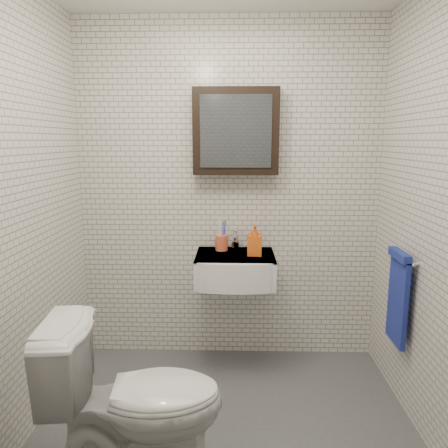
% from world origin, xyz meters
% --- Properties ---
extents(ground, '(2.20, 2.00, 0.01)m').
position_xyz_m(ground, '(0.00, 0.00, 0.01)').
color(ground, '#484B50').
rests_on(ground, ground).
extents(room_shell, '(2.22, 2.02, 2.51)m').
position_xyz_m(room_shell, '(0.00, 0.00, 1.47)').
color(room_shell, silver).
rests_on(room_shell, ground).
extents(washbasin, '(0.55, 0.50, 0.20)m').
position_xyz_m(washbasin, '(0.05, 0.73, 0.76)').
color(washbasin, white).
rests_on(washbasin, room_shell).
extents(faucet, '(0.06, 0.20, 0.15)m').
position_xyz_m(faucet, '(0.05, 0.93, 0.92)').
color(faucet, silver).
rests_on(faucet, washbasin).
extents(mirror_cabinet, '(0.60, 0.15, 0.60)m').
position_xyz_m(mirror_cabinet, '(0.05, 0.93, 1.70)').
color(mirror_cabinet, black).
rests_on(mirror_cabinet, room_shell).
extents(towel_rail, '(0.09, 0.30, 0.58)m').
position_xyz_m(towel_rail, '(1.04, 0.35, 0.72)').
color(towel_rail, silver).
rests_on(towel_rail, room_shell).
extents(toothbrush_cup, '(0.10, 0.10, 0.25)m').
position_xyz_m(toothbrush_cup, '(-0.05, 0.89, 0.91)').
color(toothbrush_cup, '#D25634').
rests_on(toothbrush_cup, washbasin).
extents(soap_bottle, '(0.11, 0.11, 0.22)m').
position_xyz_m(soap_bottle, '(0.19, 0.76, 0.96)').
color(soap_bottle, orange).
rests_on(soap_bottle, washbasin).
extents(toilet, '(0.86, 0.54, 0.83)m').
position_xyz_m(toilet, '(-0.42, -0.33, 0.42)').
color(toilet, white).
rests_on(toilet, ground).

